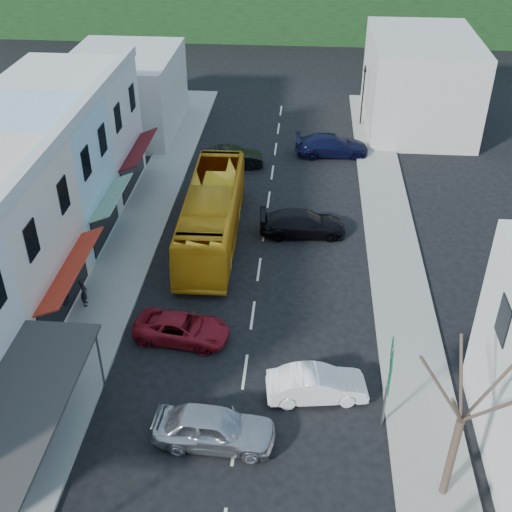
{
  "coord_description": "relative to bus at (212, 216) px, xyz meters",
  "views": [
    {
      "loc": [
        2.21,
        -20.75,
        20.01
      ],
      "look_at": [
        0.0,
        6.0,
        2.2
      ],
      "focal_mm": 45.0,
      "sensor_mm": 36.0,
      "label": 1
    }
  ],
  "objects": [
    {
      "name": "car_black_far",
      "position": [
        0.03,
        9.75,
        -0.85
      ],
      "size": [
        4.59,
        2.34,
        1.4
      ],
      "primitive_type": "imported",
      "rotation": [
        0.0,
        0.0,
        1.7
      ],
      "color": "black",
      "rests_on": "ground"
    },
    {
      "name": "ground",
      "position": [
        2.96,
        -10.96,
        -1.55
      ],
      "size": [
        120.0,
        120.0,
        0.0
      ],
      "primitive_type": "plane",
      "color": "black",
      "rests_on": "ground"
    },
    {
      "name": "bus",
      "position": [
        0.0,
        0.0,
        0.0
      ],
      "size": [
        2.73,
        11.65,
        3.1
      ],
      "primitive_type": "imported",
      "rotation": [
        0.0,
        0.0,
        0.02
      ],
      "color": "#EDA416",
      "rests_on": "ground"
    },
    {
      "name": "sidewalk_right",
      "position": [
        10.46,
        -0.96,
        -1.48
      ],
      "size": [
        3.0,
        52.0,
        0.15
      ],
      "primitive_type": "cube",
      "color": "gray",
      "rests_on": "ground"
    },
    {
      "name": "car_white",
      "position": [
        6.11,
        -12.2,
        -0.85
      ],
      "size": [
        4.61,
        2.39,
        1.4
      ],
      "primitive_type": "imported",
      "rotation": [
        0.0,
        0.0,
        1.71
      ],
      "color": "white",
      "rests_on": "ground"
    },
    {
      "name": "sidewalk_left",
      "position": [
        -4.54,
        -0.96,
        -1.48
      ],
      "size": [
        3.0,
        52.0,
        0.15
      ],
      "primitive_type": "cube",
      "color": "gray",
      "rests_on": "ground"
    },
    {
      "name": "distant_block_left",
      "position": [
        -9.04,
        16.04,
        1.45
      ],
      "size": [
        8.0,
        10.0,
        6.0
      ],
      "primitive_type": "cube",
      "color": "#B7B2A8",
      "rests_on": "ground"
    },
    {
      "name": "pedestrian_left",
      "position": [
        -5.47,
        -6.98,
        -0.55
      ],
      "size": [
        0.55,
        0.69,
        1.7
      ],
      "primitive_type": "imported",
      "rotation": [
        0.0,
        0.0,
        1.85
      ],
      "color": "black",
      "rests_on": "sidewalk_left"
    },
    {
      "name": "distant_block_right",
      "position": [
        13.96,
        19.04,
        1.95
      ],
      "size": [
        8.0,
        12.0,
        7.0
      ],
      "primitive_type": "cube",
      "color": "#B7B2A8",
      "rests_on": "ground"
    },
    {
      "name": "traffic_signal",
      "position": [
        9.56,
        18.32,
        0.89
      ],
      "size": [
        0.98,
        1.22,
        4.89
      ],
      "primitive_type": null,
      "rotation": [
        0.0,
        0.0,
        3.4
      ],
      "color": "black",
      "rests_on": "ground"
    },
    {
      "name": "car_silver",
      "position": [
        2.15,
        -14.95,
        -0.85
      ],
      "size": [
        4.48,
        2.01,
        1.4
      ],
      "primitive_type": "imported",
      "rotation": [
        0.0,
        0.0,
        1.52
      ],
      "color": "#AEAEB2",
      "rests_on": "ground"
    },
    {
      "name": "car_red",
      "position": [
        -0.2,
        -8.98,
        -0.85
      ],
      "size": [
        4.79,
        2.41,
        1.4
      ],
      "primitive_type": "imported",
      "rotation": [
        0.0,
        0.0,
        1.46
      ],
      "color": "maroon",
      "rests_on": "ground"
    },
    {
      "name": "direction_sign",
      "position": [
        8.76,
        -13.52,
        0.45
      ],
      "size": [
        0.66,
        1.85,
        4.01
      ],
      "primitive_type": null,
      "rotation": [
        0.0,
        0.0,
        -0.13
      ],
      "color": "#06532A",
      "rests_on": "ground"
    },
    {
      "name": "car_black_near",
      "position": [
        5.23,
        0.95,
        -0.85
      ],
      "size": [
        4.63,
        2.18,
        1.4
      ],
      "primitive_type": "imported",
      "rotation": [
        0.0,
        0.0,
        1.65
      ],
      "color": "black",
      "rests_on": "ground"
    },
    {
      "name": "street_tree",
      "position": [
        10.69,
        -16.63,
        2.29
      ],
      "size": [
        2.94,
        2.94,
        7.68
      ],
      "primitive_type": null,
      "rotation": [
        0.0,
        0.0,
        0.11
      ],
      "color": "#3B2B20",
      "rests_on": "ground"
    },
    {
      "name": "car_navy_far",
      "position": [
        7.12,
        12.32,
        -0.85
      ],
      "size": [
        4.64,
        2.21,
        1.4
      ],
      "primitive_type": "imported",
      "rotation": [
        0.0,
        0.0,
        1.65
      ],
      "color": "black",
      "rests_on": "ground"
    }
  ]
}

